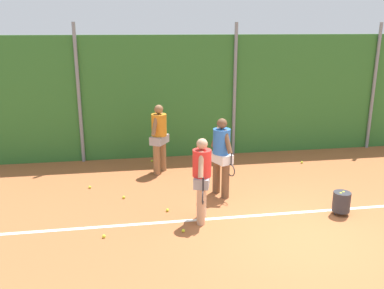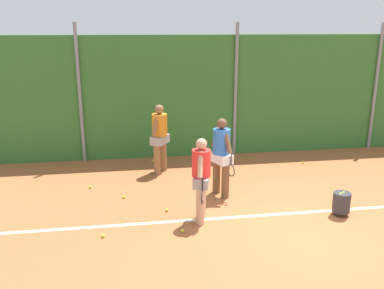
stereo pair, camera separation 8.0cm
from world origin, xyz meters
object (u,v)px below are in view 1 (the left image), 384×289
player_foreground_near (202,176)px  player_backcourt_far (159,135)px  tennis_ball_2 (90,187)px  tennis_ball_5 (183,231)px  tennis_ball_6 (104,236)px  player_midcourt (221,153)px  tennis_ball_4 (152,161)px  tennis_ball_0 (124,197)px  tennis_ball_1 (302,162)px  ball_hopper (341,202)px  tennis_ball_3 (167,210)px

player_foreground_near → player_backcourt_far: 3.06m
tennis_ball_2 → tennis_ball_5: (1.94, -2.57, 0.00)m
player_foreground_near → tennis_ball_6: 2.19m
player_midcourt → tennis_ball_2: size_ratio=27.82×
player_foreground_near → tennis_ball_6: bearing=-62.2°
player_backcourt_far → tennis_ball_4: player_backcourt_far is taller
tennis_ball_0 → tennis_ball_6: size_ratio=1.00×
tennis_ball_5 → player_backcourt_far: bearing=92.4°
tennis_ball_1 → ball_hopper: bearing=-100.1°
player_midcourt → tennis_ball_6: size_ratio=27.82×
player_backcourt_far → tennis_ball_4: size_ratio=28.13×
ball_hopper → tennis_ball_3: (-3.58, 0.72, -0.26)m
tennis_ball_2 → tennis_ball_6: bearing=-80.1°
tennis_ball_1 → tennis_ball_3: 4.90m
ball_hopper → tennis_ball_4: 5.54m
tennis_ball_4 → tennis_ball_6: (-1.19, -4.35, 0.00)m
tennis_ball_0 → tennis_ball_3: same height
tennis_ball_2 → player_midcourt: bearing=-16.3°
tennis_ball_0 → tennis_ball_1: size_ratio=1.00×
tennis_ball_2 → tennis_ball_5: same height
tennis_ball_5 → tennis_ball_0: bearing=121.8°
player_foreground_near → tennis_ball_4: player_foreground_near is taller
player_backcourt_far → tennis_ball_3: (-0.06, -2.48, -1.01)m
tennis_ball_2 → tennis_ball_6: size_ratio=1.00×
tennis_ball_2 → tennis_ball_4: bearing=47.8°
player_midcourt → tennis_ball_2: player_midcourt is taller
tennis_ball_1 → tennis_ball_6: 6.50m
player_backcourt_far → tennis_ball_2: player_backcourt_far is taller
player_backcourt_far → tennis_ball_3: 2.68m
player_foreground_near → tennis_ball_2: player_foreground_near is taller
tennis_ball_3 → ball_hopper: bearing=-11.4°
tennis_ball_2 → player_foreground_near: bearing=-41.7°
tennis_ball_1 → player_foreground_near: bearing=-138.6°
ball_hopper → tennis_ball_1: size_ratio=7.78×
tennis_ball_0 → tennis_ball_2: same height
player_backcourt_far → tennis_ball_0: player_backcourt_far is taller
tennis_ball_3 → player_midcourt: bearing=28.0°
player_foreground_near → player_midcourt: (0.68, 1.23, 0.06)m
player_foreground_near → tennis_ball_5: size_ratio=26.21×
player_backcourt_far → tennis_ball_6: size_ratio=28.13×
player_foreground_near → player_backcourt_far: bearing=-153.5°
player_foreground_near → tennis_ball_3: bearing=-113.4°
tennis_ball_5 → tennis_ball_6: size_ratio=1.00×
tennis_ball_2 → tennis_ball_6: same height
player_midcourt → tennis_ball_1: 3.54m
player_midcourt → tennis_ball_4: bearing=-174.6°
player_midcourt → tennis_ball_2: 3.35m
tennis_ball_0 → tennis_ball_4: same height
player_midcourt → tennis_ball_5: player_midcourt is taller
player_foreground_near → tennis_ball_1: bearing=146.8°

